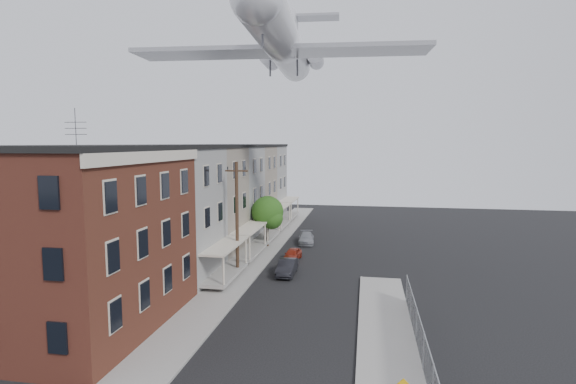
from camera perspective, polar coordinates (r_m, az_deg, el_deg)
name	(u,v)px	position (r m, az deg, el deg)	size (l,w,h in m)	color
sidewalk_left	(257,256)	(41.82, -3.94, -8.14)	(3.00, 62.00, 0.12)	gray
sidewalk_right	(388,357)	(23.73, 12.63, -19.81)	(3.00, 26.00, 0.12)	gray
curb_left	(273,257)	(41.50, -1.97, -8.23)	(0.15, 62.00, 0.14)	gray
curb_right	(358,355)	(23.69, 8.91, -19.75)	(0.15, 26.00, 0.14)	gray
corner_building	(72,237)	(28.12, -25.78, -5.18)	(10.31, 12.30, 12.15)	#361411
row_house_a	(152,212)	(36.11, -16.92, -2.48)	(11.98, 7.00, 10.30)	slate
row_house_b	(187,201)	(42.41, -12.66, -1.10)	(11.98, 7.00, 10.30)	gray
row_house_c	(213,193)	(48.90, -9.51, -0.09)	(11.98, 7.00, 10.30)	slate
row_house_d	(232,187)	(55.51, -7.11, 0.69)	(11.98, 7.00, 10.30)	gray
row_house_e	(247,182)	(62.21, -5.22, 1.30)	(11.98, 7.00, 10.30)	slate
chainlink_fence	(424,351)	(22.55, 16.83, -18.74)	(0.06, 18.06, 1.90)	gray
utility_pole	(237,217)	(35.22, -6.49, -3.21)	(1.80, 0.26, 9.00)	black
street_tree	(269,213)	(44.83, -2.48, -2.74)	(3.22, 3.20, 5.20)	black
car_near	(293,254)	(40.49, 0.58, -7.92)	(1.26, 3.12, 1.06)	maroon
car_mid	(287,267)	(36.14, -0.12, -9.53)	(1.30, 3.72, 1.22)	black
car_far	(306,238)	(47.16, 2.33, -5.87)	(1.56, 3.84, 1.11)	gray
airplane	(283,44)	(38.55, -0.62, 18.26)	(22.92, 26.17, 7.57)	silver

